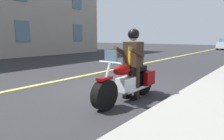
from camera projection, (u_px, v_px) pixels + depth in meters
ground_plane at (103, 90)px, 5.66m from camera, size 80.00×80.00×0.00m
lane_center_stripe at (62, 80)px, 6.91m from camera, size 60.00×0.16×0.01m
motorcycle_main at (128, 82)px, 4.65m from camera, size 2.21×0.60×1.26m
rider_main at (133, 58)px, 4.69m from camera, size 0.62×0.55×1.74m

